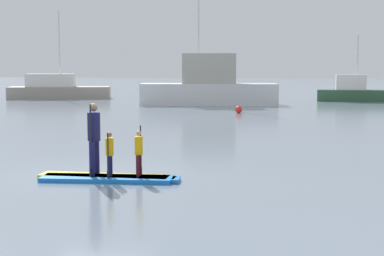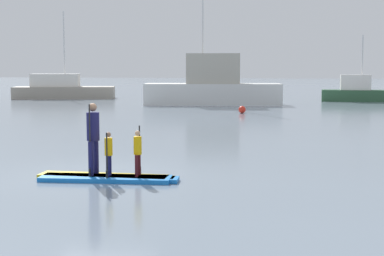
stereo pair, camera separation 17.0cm
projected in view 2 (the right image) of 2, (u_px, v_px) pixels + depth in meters
name	position (u px, v px, depth m)	size (l,w,h in m)	color
ground_plane	(97.00, 174.00, 13.86)	(240.00, 240.00, 0.00)	gray
paddleboard_near	(109.00, 179.00, 13.08)	(3.20, 0.92, 0.10)	blue
paddler_child_solo	(108.00, 152.00, 13.00)	(0.19, 0.37, 1.02)	#19194C
paddleboard_far	(106.00, 177.00, 13.27)	(3.20, 0.59, 0.10)	gold
paddler_adult	(93.00, 134.00, 13.21)	(0.29, 0.52, 1.66)	#19194C
paddler_child_front	(138.00, 151.00, 13.08)	(0.18, 0.38, 1.15)	#4C1419
fishing_boat_white_large	(62.00, 89.00, 47.09)	(8.51, 4.62, 7.10)	#9E9384
fishing_boat_green_midground	(362.00, 92.00, 43.07)	(6.29, 1.68, 4.96)	#2D5638
motor_boat_small_navy	(213.00, 86.00, 39.14)	(9.51, 3.78, 9.75)	silver
mooring_buoy_near	(242.00, 110.00, 32.19)	(0.41, 0.41, 0.41)	red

